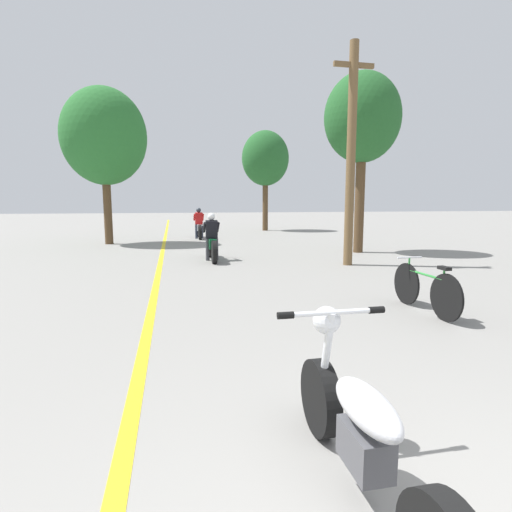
{
  "coord_description": "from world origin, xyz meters",
  "views": [
    {
      "loc": [
        -1.32,
        -0.86,
        1.74
      ],
      "look_at": [
        -0.08,
        5.08,
        0.9
      ],
      "focal_mm": 28.0,
      "sensor_mm": 36.0,
      "label": 1
    }
  ],
  "objects_px": {
    "roadside_tree_right_far": "(265,159)",
    "motorcycle_foreground": "(361,431)",
    "roadside_tree_right_near": "(362,119)",
    "roadside_tree_left": "(104,137)",
    "motorcycle_rider_lead": "(212,242)",
    "utility_pole": "(351,153)",
    "bicycle_parked": "(425,289)",
    "motorcycle_rider_far": "(199,227)"
  },
  "relations": [
    {
      "from": "roadside_tree_right_near",
      "to": "roadside_tree_right_far",
      "type": "relative_size",
      "value": 1.02
    },
    {
      "from": "motorcycle_foreground",
      "to": "motorcycle_rider_lead",
      "type": "xyz_separation_m",
      "value": [
        0.07,
        9.73,
        0.12
      ]
    },
    {
      "from": "roadside_tree_left",
      "to": "bicycle_parked",
      "type": "distance_m",
      "value": 13.85
    },
    {
      "from": "motorcycle_foreground",
      "to": "bicycle_parked",
      "type": "xyz_separation_m",
      "value": [
        2.81,
        3.46,
        -0.03
      ]
    },
    {
      "from": "roadside_tree_right_far",
      "to": "motorcycle_rider_lead",
      "type": "bearing_deg",
      "value": -110.49
    },
    {
      "from": "motorcycle_rider_far",
      "to": "bicycle_parked",
      "type": "distance_m",
      "value": 13.63
    },
    {
      "from": "roadside_tree_left",
      "to": "motorcycle_rider_lead",
      "type": "xyz_separation_m",
      "value": [
        3.67,
        -5.38,
        -3.72
      ]
    },
    {
      "from": "roadside_tree_left",
      "to": "motorcycle_rider_far",
      "type": "xyz_separation_m",
      "value": [
        3.76,
        1.72,
        -3.71
      ]
    },
    {
      "from": "roadside_tree_right_near",
      "to": "roadside_tree_left",
      "type": "height_order",
      "value": "roadside_tree_left"
    },
    {
      "from": "roadside_tree_right_near",
      "to": "motorcycle_rider_lead",
      "type": "relative_size",
      "value": 2.94
    },
    {
      "from": "roadside_tree_right_near",
      "to": "motorcycle_foreground",
      "type": "height_order",
      "value": "roadside_tree_right_near"
    },
    {
      "from": "roadside_tree_left",
      "to": "motorcycle_foreground",
      "type": "bearing_deg",
      "value": -76.58
    },
    {
      "from": "motorcycle_foreground",
      "to": "utility_pole",
      "type": "bearing_deg",
      "value": 65.82
    },
    {
      "from": "motorcycle_rider_lead",
      "to": "motorcycle_rider_far",
      "type": "distance_m",
      "value": 7.1
    },
    {
      "from": "bicycle_parked",
      "to": "motorcycle_rider_lead",
      "type": "bearing_deg",
      "value": 113.59
    },
    {
      "from": "utility_pole",
      "to": "roadside_tree_right_far",
      "type": "xyz_separation_m",
      "value": [
        0.72,
        13.12,
        1.18
      ]
    },
    {
      "from": "roadside_tree_right_far",
      "to": "roadside_tree_left",
      "type": "height_order",
      "value": "roadside_tree_left"
    },
    {
      "from": "roadside_tree_left",
      "to": "motorcycle_foreground",
      "type": "height_order",
      "value": "roadside_tree_left"
    },
    {
      "from": "utility_pole",
      "to": "roadside_tree_right_near",
      "type": "bearing_deg",
      "value": 58.55
    },
    {
      "from": "roadside_tree_right_near",
      "to": "roadside_tree_left",
      "type": "bearing_deg",
      "value": 152.48
    },
    {
      "from": "roadside_tree_right_far",
      "to": "bicycle_parked",
      "type": "bearing_deg",
      "value": -95.0
    },
    {
      "from": "roadside_tree_left",
      "to": "bicycle_parked",
      "type": "bearing_deg",
      "value": -61.19
    },
    {
      "from": "roadside_tree_left",
      "to": "motorcycle_rider_far",
      "type": "distance_m",
      "value": 5.55
    },
    {
      "from": "motorcycle_foreground",
      "to": "motorcycle_rider_far",
      "type": "relative_size",
      "value": 0.97
    },
    {
      "from": "motorcycle_rider_lead",
      "to": "bicycle_parked",
      "type": "bearing_deg",
      "value": -66.41
    },
    {
      "from": "utility_pole",
      "to": "roadside_tree_right_far",
      "type": "distance_m",
      "value": 13.19
    },
    {
      "from": "roadside_tree_right_far",
      "to": "motorcycle_foreground",
      "type": "height_order",
      "value": "roadside_tree_right_far"
    },
    {
      "from": "motorcycle_rider_lead",
      "to": "motorcycle_foreground",
      "type": "bearing_deg",
      "value": -90.4
    },
    {
      "from": "roadside_tree_left",
      "to": "motorcycle_rider_lead",
      "type": "bearing_deg",
      "value": -55.7
    },
    {
      "from": "motorcycle_rider_far",
      "to": "roadside_tree_right_near",
      "type": "bearing_deg",
      "value": -51.54
    },
    {
      "from": "roadside_tree_left",
      "to": "motorcycle_foreground",
      "type": "distance_m",
      "value": 16.0
    },
    {
      "from": "roadside_tree_right_near",
      "to": "bicycle_parked",
      "type": "relative_size",
      "value": 3.45
    },
    {
      "from": "roadside_tree_right_near",
      "to": "motorcycle_rider_far",
      "type": "xyz_separation_m",
      "value": [
        -4.98,
        6.28,
        -3.86
      ]
    },
    {
      "from": "roadside_tree_left",
      "to": "motorcycle_rider_lead",
      "type": "relative_size",
      "value": 3.07
    },
    {
      "from": "roadside_tree_left",
      "to": "bicycle_parked",
      "type": "xyz_separation_m",
      "value": [
        6.41,
        -11.65,
        -3.87
      ]
    },
    {
      "from": "utility_pole",
      "to": "roadside_tree_left",
      "type": "xyz_separation_m",
      "value": [
        -7.24,
        7.02,
        1.26
      ]
    },
    {
      "from": "roadside_tree_right_far",
      "to": "roadside_tree_left",
      "type": "xyz_separation_m",
      "value": [
        -7.96,
        -6.1,
        0.07
      ]
    },
    {
      "from": "bicycle_parked",
      "to": "motorcycle_foreground",
      "type": "bearing_deg",
      "value": -129.05
    },
    {
      "from": "motorcycle_foreground",
      "to": "motorcycle_rider_far",
      "type": "xyz_separation_m",
      "value": [
        0.16,
        16.83,
        0.13
      ]
    },
    {
      "from": "roadside_tree_right_far",
      "to": "motorcycle_foreground",
      "type": "relative_size",
      "value": 2.93
    },
    {
      "from": "roadside_tree_right_far",
      "to": "motorcycle_rider_far",
      "type": "relative_size",
      "value": 2.83
    },
    {
      "from": "utility_pole",
      "to": "motorcycle_foreground",
      "type": "bearing_deg",
      "value": -114.18
    }
  ]
}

